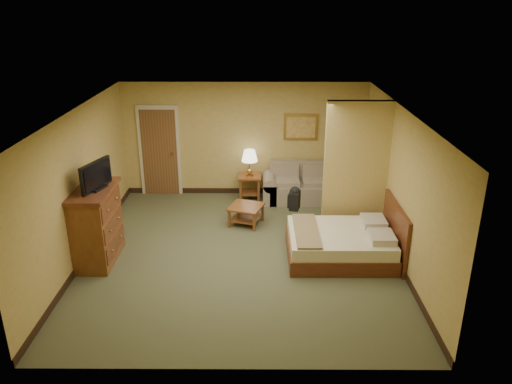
{
  "coord_description": "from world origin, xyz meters",
  "views": [
    {
      "loc": [
        0.32,
        -7.98,
        4.33
      ],
      "look_at": [
        0.27,
        0.6,
        0.96
      ],
      "focal_mm": 35.0,
      "sensor_mm": 36.0,
      "label": 1
    }
  ],
  "objects_px": {
    "loveseat": "(300,188)",
    "dresser": "(96,225)",
    "bed": "(344,243)",
    "coffee_table": "(246,211)"
  },
  "relations": [
    {
      "from": "dresser",
      "to": "bed",
      "type": "relative_size",
      "value": 0.7
    },
    {
      "from": "loveseat",
      "to": "coffee_table",
      "type": "bearing_deg",
      "value": -132.68
    },
    {
      "from": "coffee_table",
      "to": "dresser",
      "type": "xyz_separation_m",
      "value": [
        -2.54,
        -1.5,
        0.39
      ]
    },
    {
      "from": "loveseat",
      "to": "dresser",
      "type": "height_order",
      "value": "dresser"
    },
    {
      "from": "dresser",
      "to": "bed",
      "type": "xyz_separation_m",
      "value": [
        4.3,
        0.13,
        -0.4
      ]
    },
    {
      "from": "dresser",
      "to": "bed",
      "type": "height_order",
      "value": "dresser"
    },
    {
      "from": "loveseat",
      "to": "coffee_table",
      "type": "distance_m",
      "value": 1.77
    },
    {
      "from": "loveseat",
      "to": "bed",
      "type": "distance_m",
      "value": 2.73
    },
    {
      "from": "coffee_table",
      "to": "bed",
      "type": "height_order",
      "value": "bed"
    },
    {
      "from": "dresser",
      "to": "coffee_table",
      "type": "bearing_deg",
      "value": 30.5
    }
  ]
}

